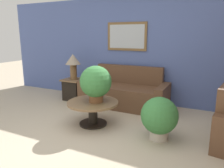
% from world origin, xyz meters
% --- Properties ---
extents(ground_plane, '(20.00, 20.00, 0.00)m').
position_xyz_m(ground_plane, '(0.00, 0.00, 0.00)').
color(ground_plane, '#BCAD93').
extents(wall_back, '(7.95, 0.09, 2.60)m').
position_xyz_m(wall_back, '(-0.00, 2.70, 1.31)').
color(wall_back, '#5166A8').
rests_on(wall_back, ground_plane).
extents(couch_main, '(2.06, 0.87, 0.94)m').
position_xyz_m(couch_main, '(-0.10, 2.20, 0.31)').
color(couch_main, brown).
rests_on(couch_main, ground_plane).
extents(coffee_table, '(0.96, 0.96, 0.46)m').
position_xyz_m(coffee_table, '(-0.18, 0.88, 0.33)').
color(coffee_table, black).
rests_on(coffee_table, ground_plane).
extents(side_table, '(0.53, 0.53, 0.55)m').
position_xyz_m(side_table, '(-1.48, 2.08, 0.28)').
color(side_table, black).
rests_on(side_table, ground_plane).
extents(table_lamp, '(0.39, 0.39, 0.65)m').
position_xyz_m(table_lamp, '(-1.48, 2.08, 1.00)').
color(table_lamp, brown).
rests_on(table_lamp, side_table).
extents(potted_plant_on_table, '(0.59, 0.59, 0.68)m').
position_xyz_m(potted_plant_on_table, '(-0.13, 0.91, 0.82)').
color(potted_plant_on_table, brown).
rests_on(potted_plant_on_table, coffee_table).
extents(potted_plant_floor, '(0.61, 0.61, 0.71)m').
position_xyz_m(potted_plant_floor, '(1.10, 0.84, 0.39)').
color(potted_plant_floor, beige).
rests_on(potted_plant_floor, ground_plane).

